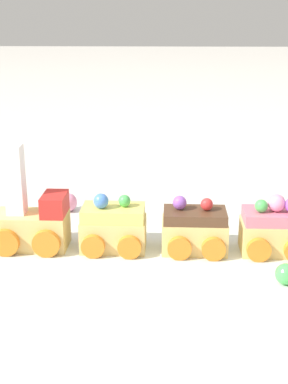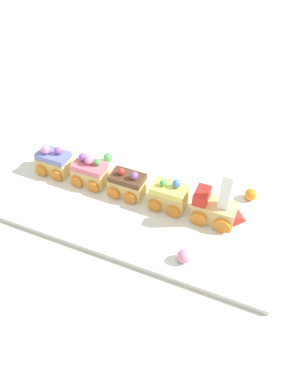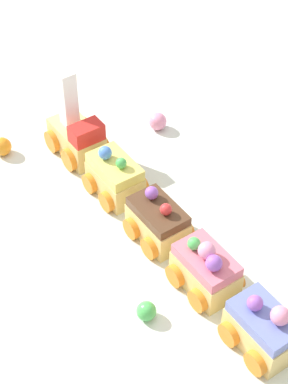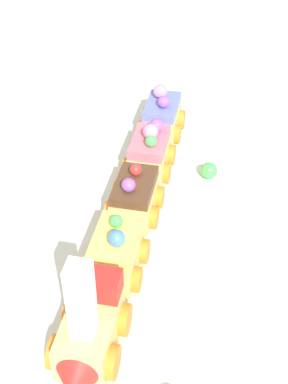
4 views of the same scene
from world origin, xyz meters
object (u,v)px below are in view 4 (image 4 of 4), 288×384
at_px(cake_car_strawberry, 150,153).
at_px(cake_train_locomotive, 88,331).
at_px(cake_car_lemon, 116,253).
at_px(cake_car_chocolate, 135,198).
at_px(gumball_green, 209,170).
at_px(cake_car_blueberry, 162,117).

bearing_deg(cake_car_strawberry, cake_train_locomotive, -0.06).
bearing_deg(cake_train_locomotive, cake_car_lemon, 179.94).
xyz_separation_m(cake_car_chocolate, gumball_green, (-0.09, 0.09, -0.01)).
height_order(cake_train_locomotive, gumball_green, cake_train_locomotive).
height_order(cake_car_chocolate, cake_car_strawberry, cake_car_strawberry).
xyz_separation_m(cake_train_locomotive, cake_car_strawberry, (-0.31, 0.00, -0.00)).
xyz_separation_m(cake_car_lemon, cake_car_strawberry, (-0.20, 0.00, 0.00)).
height_order(cake_car_lemon, cake_car_chocolate, cake_car_lemon).
relative_size(cake_train_locomotive, cake_car_lemon, 1.63).
relative_size(cake_car_strawberry, gumball_green, 3.43).
bearing_deg(cake_car_chocolate, cake_car_lemon, 0.12).
xyz_separation_m(cake_car_chocolate, cake_car_blueberry, (-0.20, 0.00, 0.00)).
bearing_deg(cake_car_chocolate, cake_train_locomotive, 0.03).
height_order(cake_car_lemon, cake_car_blueberry, cake_car_blueberry).
bearing_deg(cake_car_lemon, cake_train_locomotive, -0.06).
bearing_deg(cake_car_lemon, cake_car_chocolate, -179.88).
xyz_separation_m(cake_car_strawberry, cake_car_blueberry, (-0.10, 0.00, -0.00)).
bearing_deg(cake_car_lemon, cake_car_strawberry, 179.95).
distance_m(cake_car_lemon, cake_car_strawberry, 0.20).
distance_m(cake_train_locomotive, cake_car_strawberry, 0.31).
height_order(cake_car_blueberry, gumball_green, cake_car_blueberry).
height_order(cake_car_chocolate, gumball_green, cake_car_chocolate).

